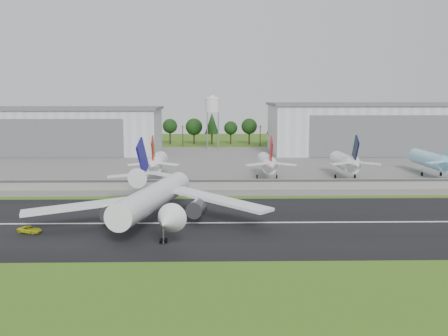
{
  "coord_description": "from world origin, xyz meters",
  "views": [
    {
      "loc": [
        -5.66,
        -117.94,
        30.14
      ],
      "look_at": [
        -2.15,
        40.0,
        9.0
      ],
      "focal_mm": 45.0,
      "sensor_mm": 36.0,
      "label": 1
    }
  ],
  "objects_px": {
    "parked_jet_red_b": "(267,163)",
    "parked_jet_skyblue": "(434,160)",
    "parked_jet_red_a": "(157,163)",
    "parked_jet_navy": "(347,162)",
    "main_airliner": "(154,203)",
    "ground_vehicle": "(30,230)"
  },
  "relations": [
    {
      "from": "ground_vehicle",
      "to": "parked_jet_skyblue",
      "type": "height_order",
      "value": "parked_jet_skyblue"
    },
    {
      "from": "parked_jet_red_b",
      "to": "parked_jet_navy",
      "type": "distance_m",
      "value": 27.88
    },
    {
      "from": "parked_jet_red_b",
      "to": "parked_jet_navy",
      "type": "height_order",
      "value": "parked_jet_navy"
    },
    {
      "from": "main_airliner",
      "to": "parked_jet_navy",
      "type": "distance_m",
      "value": 90.52
    },
    {
      "from": "parked_jet_red_b",
      "to": "parked_jet_skyblue",
      "type": "height_order",
      "value": "parked_jet_skyblue"
    },
    {
      "from": "parked_jet_red_a",
      "to": "parked_jet_red_b",
      "type": "xyz_separation_m",
      "value": [
        38.73,
        -0.04,
        -0.19
      ]
    },
    {
      "from": "parked_jet_red_a",
      "to": "parked_jet_red_b",
      "type": "distance_m",
      "value": 38.73
    },
    {
      "from": "ground_vehicle",
      "to": "parked_jet_navy",
      "type": "height_order",
      "value": "parked_jet_navy"
    },
    {
      "from": "parked_jet_red_b",
      "to": "parked_jet_skyblue",
      "type": "bearing_deg",
      "value": 4.75
    },
    {
      "from": "parked_jet_red_b",
      "to": "parked_jet_skyblue",
      "type": "distance_m",
      "value": 60.96
    },
    {
      "from": "parked_jet_red_b",
      "to": "parked_jet_skyblue",
      "type": "xyz_separation_m",
      "value": [
        60.75,
        5.05,
        0.19
      ]
    },
    {
      "from": "main_airliner",
      "to": "parked_jet_navy",
      "type": "height_order",
      "value": "main_airliner"
    },
    {
      "from": "parked_jet_red_a",
      "to": "parked_jet_red_b",
      "type": "height_order",
      "value": "parked_jet_red_a"
    },
    {
      "from": "ground_vehicle",
      "to": "parked_jet_navy",
      "type": "relative_size",
      "value": 0.17
    },
    {
      "from": "parked_jet_red_b",
      "to": "parked_jet_skyblue",
      "type": "relative_size",
      "value": 0.84
    },
    {
      "from": "main_airliner",
      "to": "ground_vehicle",
      "type": "height_order",
      "value": "main_airliner"
    },
    {
      "from": "parked_jet_navy",
      "to": "parked_jet_red_a",
      "type": "bearing_deg",
      "value": -180.0
    },
    {
      "from": "ground_vehicle",
      "to": "parked_jet_skyblue",
      "type": "relative_size",
      "value": 0.14
    },
    {
      "from": "parked_jet_navy",
      "to": "parked_jet_skyblue",
      "type": "relative_size",
      "value": 0.84
    },
    {
      "from": "main_airliner",
      "to": "parked_jet_skyblue",
      "type": "height_order",
      "value": "main_airliner"
    },
    {
      "from": "parked_jet_navy",
      "to": "ground_vehicle",
      "type": "bearing_deg",
      "value": -139.11
    },
    {
      "from": "main_airliner",
      "to": "parked_jet_navy",
      "type": "relative_size",
      "value": 1.88
    }
  ]
}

